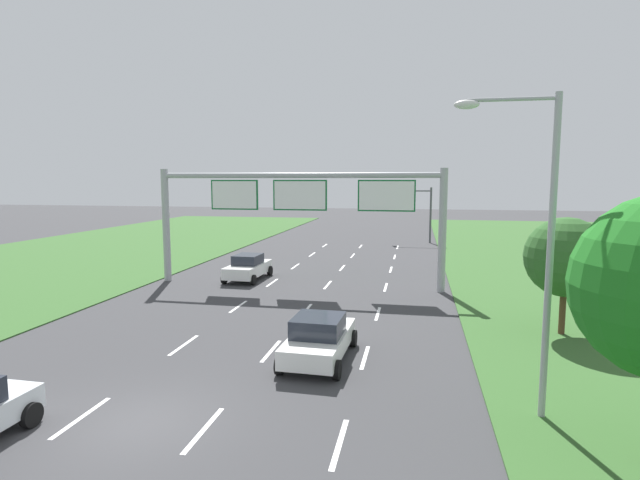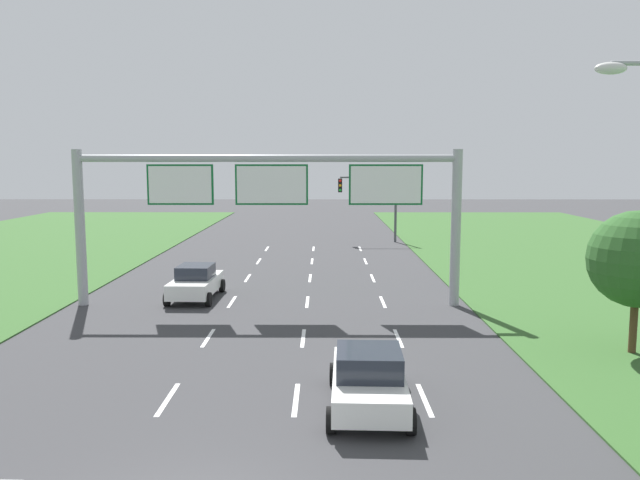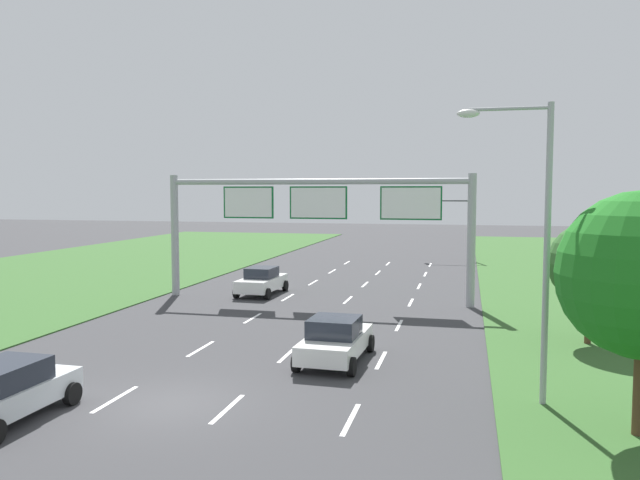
{
  "view_description": "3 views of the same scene",
  "coord_description": "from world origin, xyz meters",
  "px_view_note": "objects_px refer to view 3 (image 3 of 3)",
  "views": [
    {
      "loc": [
        6.95,
        -11.25,
        6.32
      ],
      "look_at": [
        1.55,
        16.56,
        2.91
      ],
      "focal_mm": 28.0,
      "sensor_mm": 36.0,
      "label": 1
    },
    {
      "loc": [
        2.49,
        -10.29,
        6.4
      ],
      "look_at": [
        2.33,
        18.59,
        2.82
      ],
      "focal_mm": 35.0,
      "sensor_mm": 36.0,
      "label": 2
    },
    {
      "loc": [
        8.18,
        -15.93,
        6.06
      ],
      "look_at": [
        0.22,
        17.66,
        3.37
      ],
      "focal_mm": 35.0,
      "sensor_mm": 36.0,
      "label": 3
    }
  ],
  "objects_px": {
    "car_near_red": "(5,391)",
    "street_lamp": "(533,227)",
    "car_lead_silver": "(335,340)",
    "roadside_tree_mid": "(590,264)",
    "car_mid_lane": "(262,281)",
    "sign_gantry": "(319,212)",
    "traffic_light_mast": "(447,216)"
  },
  "relations": [
    {
      "from": "traffic_light_mast",
      "to": "street_lamp",
      "type": "relative_size",
      "value": 0.66
    },
    {
      "from": "traffic_light_mast",
      "to": "street_lamp",
      "type": "height_order",
      "value": "street_lamp"
    },
    {
      "from": "sign_gantry",
      "to": "roadside_tree_mid",
      "type": "height_order",
      "value": "sign_gantry"
    },
    {
      "from": "car_near_red",
      "to": "roadside_tree_mid",
      "type": "xyz_separation_m",
      "value": [
        16.53,
        12.31,
        2.44
      ]
    },
    {
      "from": "car_lead_silver",
      "to": "sign_gantry",
      "type": "height_order",
      "value": "sign_gantry"
    },
    {
      "from": "roadside_tree_mid",
      "to": "car_mid_lane",
      "type": "bearing_deg",
      "value": 152.54
    },
    {
      "from": "car_near_red",
      "to": "traffic_light_mast",
      "type": "xyz_separation_m",
      "value": [
        10.03,
        42.2,
        3.07
      ]
    },
    {
      "from": "sign_gantry",
      "to": "roadside_tree_mid",
      "type": "distance_m",
      "value": 14.68
    },
    {
      "from": "car_lead_silver",
      "to": "sign_gantry",
      "type": "distance_m",
      "value": 13.08
    },
    {
      "from": "car_near_red",
      "to": "car_lead_silver",
      "type": "bearing_deg",
      "value": 47.38
    },
    {
      "from": "car_mid_lane",
      "to": "traffic_light_mast",
      "type": "height_order",
      "value": "traffic_light_mast"
    },
    {
      "from": "car_near_red",
      "to": "sign_gantry",
      "type": "height_order",
      "value": "sign_gantry"
    },
    {
      "from": "car_lead_silver",
      "to": "traffic_light_mast",
      "type": "bearing_deg",
      "value": 87.58
    },
    {
      "from": "sign_gantry",
      "to": "street_lamp",
      "type": "relative_size",
      "value": 2.03
    },
    {
      "from": "car_near_red",
      "to": "street_lamp",
      "type": "bearing_deg",
      "value": 19.49
    },
    {
      "from": "street_lamp",
      "to": "car_near_red",
      "type": "bearing_deg",
      "value": -161.72
    },
    {
      "from": "street_lamp",
      "to": "roadside_tree_mid",
      "type": "xyz_separation_m",
      "value": [
        2.93,
        7.82,
        -1.84
      ]
    },
    {
      "from": "street_lamp",
      "to": "car_mid_lane",
      "type": "bearing_deg",
      "value": 129.57
    },
    {
      "from": "street_lamp",
      "to": "roadside_tree_mid",
      "type": "height_order",
      "value": "street_lamp"
    },
    {
      "from": "car_lead_silver",
      "to": "roadside_tree_mid",
      "type": "bearing_deg",
      "value": 29.05
    },
    {
      "from": "car_near_red",
      "to": "roadside_tree_mid",
      "type": "height_order",
      "value": "roadside_tree_mid"
    },
    {
      "from": "car_lead_silver",
      "to": "roadside_tree_mid",
      "type": "distance_m",
      "value": 10.63
    },
    {
      "from": "car_near_red",
      "to": "car_mid_lane",
      "type": "distance_m",
      "value": 20.86
    },
    {
      "from": "roadside_tree_mid",
      "to": "car_near_red",
      "type": "bearing_deg",
      "value": -143.33
    },
    {
      "from": "car_mid_lane",
      "to": "sign_gantry",
      "type": "relative_size",
      "value": 0.25
    },
    {
      "from": "car_near_red",
      "to": "car_lead_silver",
      "type": "relative_size",
      "value": 0.92
    },
    {
      "from": "car_mid_lane",
      "to": "sign_gantry",
      "type": "bearing_deg",
      "value": -17.57
    },
    {
      "from": "sign_gantry",
      "to": "street_lamp",
      "type": "height_order",
      "value": "street_lamp"
    },
    {
      "from": "sign_gantry",
      "to": "car_near_red",
      "type": "bearing_deg",
      "value": -101.18
    },
    {
      "from": "street_lamp",
      "to": "car_lead_silver",
      "type": "bearing_deg",
      "value": 153.59
    },
    {
      "from": "car_lead_silver",
      "to": "roadside_tree_mid",
      "type": "height_order",
      "value": "roadside_tree_mid"
    },
    {
      "from": "car_mid_lane",
      "to": "traffic_light_mast",
      "type": "bearing_deg",
      "value": 66.83
    }
  ]
}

